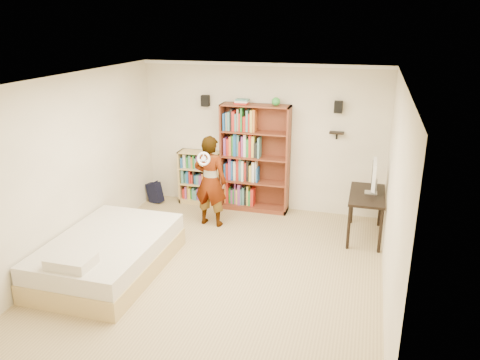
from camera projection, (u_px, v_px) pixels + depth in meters
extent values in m
cube|color=tan|center=(221.00, 268.00, 6.76)|extent=(4.50, 5.00, 0.01)
cube|color=white|center=(262.00, 138.00, 8.59)|extent=(4.50, 0.02, 2.70)
cube|color=white|center=(130.00, 271.00, 4.04)|extent=(4.50, 0.02, 2.70)
cube|color=white|center=(75.00, 167.00, 6.89)|extent=(0.02, 5.00, 2.70)
cube|color=white|center=(394.00, 196.00, 5.74)|extent=(0.02, 5.00, 2.70)
cube|color=white|center=(218.00, 79.00, 5.88)|extent=(4.50, 5.00, 0.02)
cube|color=white|center=(263.00, 64.00, 8.14)|extent=(4.50, 0.06, 0.06)
cube|color=white|center=(119.00, 120.00, 3.64)|extent=(4.50, 0.06, 0.06)
cube|color=white|center=(66.00, 76.00, 6.46)|extent=(0.06, 5.00, 0.06)
cube|color=white|center=(403.00, 88.00, 5.32)|extent=(0.06, 5.00, 0.06)
cube|color=black|center=(205.00, 101.00, 8.56)|extent=(0.14, 0.12, 0.20)
cube|color=black|center=(338.00, 107.00, 7.95)|extent=(0.14, 0.12, 0.20)
cube|color=black|center=(337.00, 133.00, 8.10)|extent=(0.25, 0.16, 0.02)
imported|color=black|center=(210.00, 181.00, 7.97)|extent=(0.61, 0.43, 1.59)
torus|color=white|center=(204.00, 159.00, 7.55)|extent=(0.23, 0.09, 0.23)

